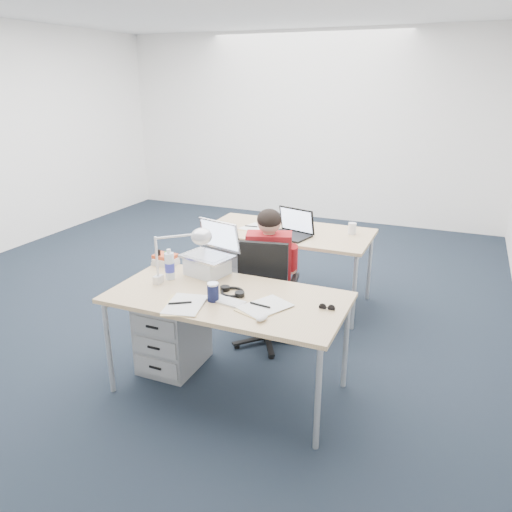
# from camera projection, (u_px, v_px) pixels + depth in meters

# --- Properties ---
(floor) EXTENTS (7.00, 7.00, 0.00)m
(floor) POSITION_uv_depth(u_px,v_px,m) (197.00, 297.00, 5.10)
(floor) COLOR black
(floor) RESTS_ON ground
(room) EXTENTS (6.02, 7.02, 2.80)m
(room) POSITION_uv_depth(u_px,v_px,m) (189.00, 125.00, 4.53)
(room) COLOR white
(room) RESTS_ON ground
(desk_near) EXTENTS (1.60, 0.80, 0.73)m
(desk_near) POSITION_uv_depth(u_px,v_px,m) (227.00, 302.00, 3.37)
(desk_near) COLOR tan
(desk_near) RESTS_ON ground
(desk_far) EXTENTS (1.60, 0.80, 0.73)m
(desk_far) POSITION_uv_depth(u_px,v_px,m) (287.00, 235.00, 4.80)
(desk_far) COLOR tan
(desk_far) RESTS_ON ground
(office_chair) EXTENTS (0.70, 0.70, 0.95)m
(office_chair) POSITION_uv_depth(u_px,v_px,m) (267.00, 314.00, 4.13)
(office_chair) COLOR black
(office_chair) RESTS_ON ground
(seated_person) EXTENTS (0.49, 0.69, 1.14)m
(seated_person) POSITION_uv_depth(u_px,v_px,m) (270.00, 273.00, 4.18)
(seated_person) COLOR maroon
(seated_person) RESTS_ON ground
(drawer_pedestal_near) EXTENTS (0.40, 0.50, 0.55)m
(drawer_pedestal_near) POSITION_uv_depth(u_px,v_px,m) (173.00, 333.00, 3.81)
(drawer_pedestal_near) COLOR gray
(drawer_pedestal_near) RESTS_ON ground
(drawer_pedestal_far) EXTENTS (0.40, 0.50, 0.55)m
(drawer_pedestal_far) POSITION_uv_depth(u_px,v_px,m) (234.00, 266.00, 5.18)
(drawer_pedestal_far) COLOR gray
(drawer_pedestal_far) RESTS_ON ground
(silver_laptop) EXTENTS (0.42, 0.36, 0.38)m
(silver_laptop) POSITION_uv_depth(u_px,v_px,m) (207.00, 250.00, 3.66)
(silver_laptop) COLOR silver
(silver_laptop) RESTS_ON desk_near
(wireless_keyboard) EXTENTS (0.27, 0.15, 0.01)m
(wireless_keyboard) POSITION_uv_depth(u_px,v_px,m) (226.00, 301.00, 3.26)
(wireless_keyboard) COLOR white
(wireless_keyboard) RESTS_ON desk_near
(computer_mouse) EXTENTS (0.08, 0.10, 0.03)m
(computer_mouse) POSITION_uv_depth(u_px,v_px,m) (262.00, 318.00, 3.00)
(computer_mouse) COLOR white
(computer_mouse) RESTS_ON desk_near
(headphones) EXTENTS (0.25, 0.23, 0.03)m
(headphones) POSITION_uv_depth(u_px,v_px,m) (232.00, 291.00, 3.38)
(headphones) COLOR black
(headphones) RESTS_ON desk_near
(can_koozie) EXTENTS (0.09, 0.09, 0.13)m
(can_koozie) POSITION_uv_depth(u_px,v_px,m) (213.00, 292.00, 3.25)
(can_koozie) COLOR #121638
(can_koozie) RESTS_ON desk_near
(water_bottle) EXTENTS (0.09, 0.09, 0.23)m
(water_bottle) POSITION_uv_depth(u_px,v_px,m) (170.00, 264.00, 3.60)
(water_bottle) COLOR silver
(water_bottle) RESTS_ON desk_near
(bear_figurine) EXTENTS (0.08, 0.07, 0.13)m
(bear_figurine) POSITION_uv_depth(u_px,v_px,m) (168.00, 259.00, 3.83)
(bear_figurine) COLOR #246D1D
(bear_figurine) RESTS_ON desk_near
(book_stack) EXTENTS (0.22, 0.19, 0.08)m
(book_stack) POSITION_uv_depth(u_px,v_px,m) (165.00, 260.00, 3.90)
(book_stack) COLOR silver
(book_stack) RESTS_ON desk_near
(cordless_phone) EXTENTS (0.04, 0.03, 0.13)m
(cordless_phone) POSITION_uv_depth(u_px,v_px,m) (158.00, 257.00, 3.88)
(cordless_phone) COLOR black
(cordless_phone) RESTS_ON desk_near
(papers_left) EXTENTS (0.30, 0.37, 0.01)m
(papers_left) POSITION_uv_depth(u_px,v_px,m) (183.00, 305.00, 3.20)
(papers_left) COLOR #E1C282
(papers_left) RESTS_ON desk_near
(papers_right) EXTENTS (0.33, 0.38, 0.01)m
(papers_right) POSITION_uv_depth(u_px,v_px,m) (263.00, 307.00, 3.17)
(papers_right) COLOR #E1C282
(papers_right) RESTS_ON desk_near
(sunglasses) EXTENTS (0.11, 0.05, 0.02)m
(sunglasses) POSITION_uv_depth(u_px,v_px,m) (327.00, 308.00, 3.15)
(sunglasses) COLOR black
(sunglasses) RESTS_ON desk_near
(desk_lamp) EXTENTS (0.44, 0.24, 0.47)m
(desk_lamp) POSITION_uv_depth(u_px,v_px,m) (174.00, 255.00, 3.43)
(desk_lamp) COLOR silver
(desk_lamp) RESTS_ON desk_near
(dark_laptop) EXTENTS (0.44, 0.44, 0.27)m
(dark_laptop) POSITION_uv_depth(u_px,v_px,m) (289.00, 223.00, 4.56)
(dark_laptop) COLOR black
(dark_laptop) RESTS_ON desk_far
(far_cup) EXTENTS (0.09, 0.09, 0.11)m
(far_cup) POSITION_uv_depth(u_px,v_px,m) (352.00, 229.00, 4.66)
(far_cup) COLOR white
(far_cup) RESTS_ON desk_far
(far_papers) EXTENTS (0.24, 0.30, 0.01)m
(far_papers) POSITION_uv_depth(u_px,v_px,m) (253.00, 227.00, 4.88)
(far_papers) COLOR white
(far_papers) RESTS_ON desk_far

